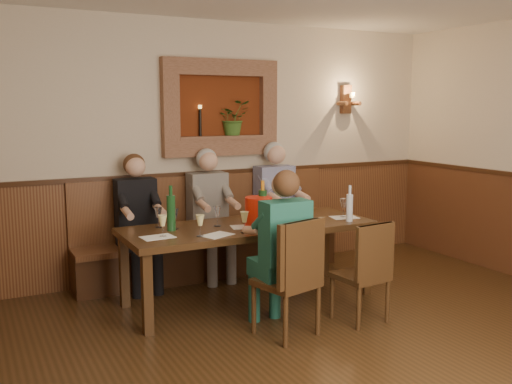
% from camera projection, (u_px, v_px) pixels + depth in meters
% --- Properties ---
extents(ground_plane, '(6.00, 6.00, 0.00)m').
position_uv_depth(ground_plane, '(370.00, 380.00, 3.92)').
color(ground_plane, '#311F0D').
rests_on(ground_plane, ground).
extents(room_shell, '(6.04, 6.04, 2.82)m').
position_uv_depth(room_shell, '(378.00, 103.00, 3.64)').
color(room_shell, beige).
rests_on(room_shell, ground).
extents(wainscoting, '(6.02, 6.02, 1.15)m').
position_uv_depth(wainscoting, '(372.00, 298.00, 3.83)').
color(wainscoting, '#4D2716').
rests_on(wainscoting, ground).
extents(wall_niche, '(1.36, 0.30, 1.06)m').
position_uv_depth(wall_niche, '(224.00, 112.00, 6.35)').
color(wall_niche, '#5D230D').
rests_on(wall_niche, ground).
extents(wall_sconce, '(0.25, 0.20, 0.35)m').
position_uv_depth(wall_sconce, '(347.00, 100.00, 7.07)').
color(wall_sconce, '#4D2716').
rests_on(wall_sconce, ground).
extents(dining_table, '(2.40, 0.90, 0.75)m').
position_uv_depth(dining_table, '(249.00, 232.00, 5.44)').
color(dining_table, '#351F10').
rests_on(dining_table, ground).
extents(bench, '(3.00, 0.45, 1.11)m').
position_uv_depth(bench, '(211.00, 246.00, 6.33)').
color(bench, '#381E0F').
rests_on(bench, ground).
extents(chair_near_left, '(0.53, 0.53, 0.99)m').
position_uv_depth(chair_near_left, '(288.00, 301.00, 4.66)').
color(chair_near_left, '#351F10').
rests_on(chair_near_left, ground).
extents(chair_near_right, '(0.43, 0.43, 0.89)m').
position_uv_depth(chair_near_right, '(361.00, 292.00, 4.97)').
color(chair_near_right, '#351F10').
rests_on(chair_near_right, ground).
extents(person_bench_left, '(0.41, 0.50, 1.39)m').
position_uv_depth(person_bench_left, '(139.00, 234.00, 5.82)').
color(person_bench_left, black).
rests_on(person_bench_left, ground).
extents(person_bench_mid, '(0.42, 0.51, 1.42)m').
position_uv_depth(person_bench_mid, '(211.00, 226.00, 6.17)').
color(person_bench_mid, '#5B5653').
rests_on(person_bench_mid, ground).
extents(person_bench_right, '(0.44, 0.54, 1.46)m').
position_uv_depth(person_bench_right, '(278.00, 217.00, 6.55)').
color(person_bench_right, navy).
rests_on(person_bench_right, ground).
extents(person_chair_front, '(0.40, 0.48, 1.37)m').
position_uv_depth(person_chair_front, '(280.00, 265.00, 4.73)').
color(person_chair_front, '#1A4E5D').
rests_on(person_chair_front, ground).
extents(spittoon_bucket, '(0.31, 0.31, 0.29)m').
position_uv_depth(spittoon_bucket, '(259.00, 212.00, 5.27)').
color(spittoon_bucket, red).
rests_on(spittoon_bucket, dining_table).
extents(wine_bottle_green_a, '(0.10, 0.10, 0.43)m').
position_uv_depth(wine_bottle_green_a, '(263.00, 207.00, 5.35)').
color(wine_bottle_green_a, '#19471E').
rests_on(wine_bottle_green_a, dining_table).
extents(wine_bottle_green_b, '(0.09, 0.09, 0.41)m').
position_uv_depth(wine_bottle_green_b, '(171.00, 212.00, 5.14)').
color(wine_bottle_green_b, '#19471E').
rests_on(wine_bottle_green_b, dining_table).
extents(water_bottle, '(0.08, 0.08, 0.36)m').
position_uv_depth(water_bottle, '(350.00, 207.00, 5.57)').
color(water_bottle, silver).
rests_on(water_bottle, dining_table).
extents(tasting_sheet_a, '(0.29, 0.22, 0.00)m').
position_uv_depth(tasting_sheet_a, '(158.00, 237.00, 4.90)').
color(tasting_sheet_a, white).
rests_on(tasting_sheet_a, dining_table).
extents(tasting_sheet_b, '(0.31, 0.25, 0.00)m').
position_uv_depth(tasting_sheet_b, '(246.00, 227.00, 5.32)').
color(tasting_sheet_b, white).
rests_on(tasting_sheet_b, dining_table).
extents(tasting_sheet_c, '(0.30, 0.24, 0.00)m').
position_uv_depth(tasting_sheet_c, '(344.00, 217.00, 5.78)').
color(tasting_sheet_c, white).
rests_on(tasting_sheet_c, dining_table).
extents(tasting_sheet_d, '(0.32, 0.28, 0.00)m').
position_uv_depth(tasting_sheet_d, '(217.00, 235.00, 4.98)').
color(tasting_sheet_d, white).
rests_on(tasting_sheet_d, dining_table).
extents(wine_glass_0, '(0.08, 0.08, 0.19)m').
position_uv_depth(wine_glass_0, '(163.00, 226.00, 4.91)').
color(wine_glass_0, '#F9ED95').
rests_on(wine_glass_0, dining_table).
extents(wine_glass_1, '(0.08, 0.08, 0.19)m').
position_uv_depth(wine_glass_1, '(175.00, 219.00, 5.23)').
color(wine_glass_1, white).
rests_on(wine_glass_1, dining_table).
extents(wine_glass_2, '(0.08, 0.08, 0.19)m').
position_uv_depth(wine_glass_2, '(200.00, 226.00, 4.92)').
color(wine_glass_2, '#F9ED95').
rests_on(wine_glass_2, dining_table).
extents(wine_glass_3, '(0.08, 0.08, 0.19)m').
position_uv_depth(wine_glass_3, '(217.00, 216.00, 5.34)').
color(wine_glass_3, white).
rests_on(wine_glass_3, dining_table).
extents(wine_glass_4, '(0.08, 0.08, 0.19)m').
position_uv_depth(wine_glass_4, '(253.00, 217.00, 5.28)').
color(wine_glass_4, '#F9ED95').
rests_on(wine_glass_4, dining_table).
extents(wine_glass_5, '(0.08, 0.08, 0.19)m').
position_uv_depth(wine_glass_5, '(256.00, 212.00, 5.56)').
color(wine_glass_5, '#F9ED95').
rests_on(wine_glass_5, dining_table).
extents(wine_glass_6, '(0.08, 0.08, 0.19)m').
position_uv_depth(wine_glass_6, '(304.00, 215.00, 5.41)').
color(wine_glass_6, white).
rests_on(wine_glass_6, dining_table).
extents(wine_glass_7, '(0.08, 0.08, 0.19)m').
position_uv_depth(wine_glass_7, '(302.00, 208.00, 5.77)').
color(wine_glass_7, '#F9ED95').
rests_on(wine_glass_7, dining_table).
extents(wine_glass_8, '(0.08, 0.08, 0.19)m').
position_uv_depth(wine_glass_8, '(343.00, 208.00, 5.78)').
color(wine_glass_8, white).
rests_on(wine_glass_8, dining_table).
extents(wine_glass_9, '(0.08, 0.08, 0.19)m').
position_uv_depth(wine_glass_9, '(244.00, 222.00, 5.06)').
color(wine_glass_9, '#F9ED95').
rests_on(wine_glass_9, dining_table).
extents(wine_glass_10, '(0.08, 0.08, 0.19)m').
position_uv_depth(wine_glass_10, '(158.00, 217.00, 5.29)').
color(wine_glass_10, white).
rests_on(wine_glass_10, dining_table).
extents(wine_glass_11, '(0.08, 0.08, 0.19)m').
position_uv_depth(wine_glass_11, '(280.00, 209.00, 5.69)').
color(wine_glass_11, '#F9ED95').
rests_on(wine_glass_11, dining_table).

